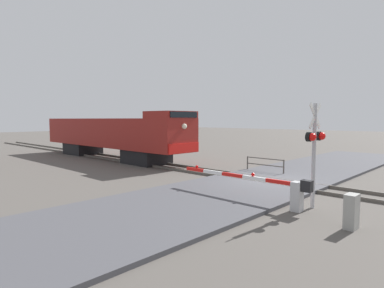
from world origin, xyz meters
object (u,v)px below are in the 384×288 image
(locomotive, at_px, (112,134))
(guard_railing, at_px, (265,163))
(crossing_signal, at_px, (315,144))
(utility_cabinet, at_px, (351,212))
(crossing_gate, at_px, (276,188))

(locomotive, xyz_separation_m, guard_railing, (2.25, -13.13, -1.40))
(crossing_signal, height_order, utility_cabinet, crossing_signal)
(utility_cabinet, xyz_separation_m, guard_railing, (6.81, 7.01, 0.09))
(utility_cabinet, bearing_deg, crossing_gate, 77.59)
(locomotive, distance_m, crossing_gate, 17.78)
(utility_cabinet, bearing_deg, guard_railing, 45.82)
(crossing_signal, bearing_deg, guard_railing, 44.26)
(guard_railing, bearing_deg, crossing_signal, -135.74)
(crossing_gate, xyz_separation_m, guard_railing, (6.18, 4.16, -0.11))
(crossing_signal, height_order, crossing_gate, crossing_signal)
(crossing_gate, bearing_deg, locomotive, 77.18)
(crossing_signal, height_order, guard_railing, crossing_signal)
(locomotive, height_order, utility_cabinet, locomotive)
(crossing_signal, distance_m, guard_railing, 7.72)
(crossing_signal, xyz_separation_m, crossing_gate, (-0.80, 1.08, -1.66))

